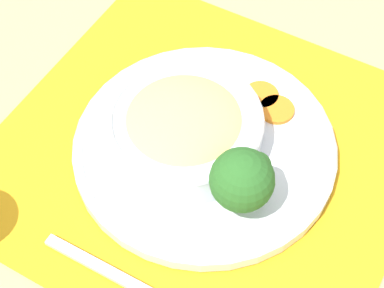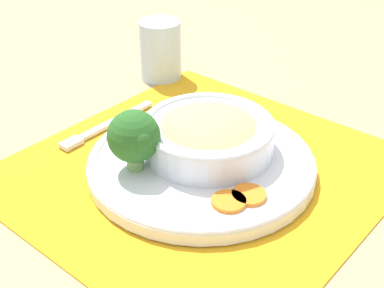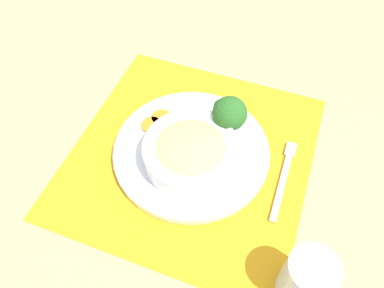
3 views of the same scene
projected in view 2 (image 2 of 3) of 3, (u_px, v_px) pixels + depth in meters
name	position (u px, v px, depth m)	size (l,w,h in m)	color
ground_plane	(201.00, 171.00, 0.74)	(4.00, 4.00, 0.00)	tan
placemat	(201.00, 170.00, 0.73)	(0.50, 0.52, 0.00)	orange
plate	(201.00, 162.00, 0.73)	(0.31, 0.31, 0.02)	silver
bowl	(208.00, 133.00, 0.73)	(0.18, 0.18, 0.05)	silver
broccoli_floret	(134.00, 137.00, 0.68)	(0.07, 0.07, 0.08)	#759E51
carrot_slice_near	(229.00, 201.00, 0.64)	(0.04, 0.04, 0.01)	orange
carrot_slice_middle	(249.00, 195.00, 0.65)	(0.04, 0.04, 0.01)	orange
water_glass	(161.00, 53.00, 0.97)	(0.07, 0.07, 0.11)	silver
fork	(100.00, 128.00, 0.82)	(0.03, 0.18, 0.01)	silver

